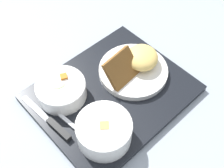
# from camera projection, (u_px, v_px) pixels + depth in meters

# --- Properties ---
(ground_plane) EXTENTS (4.00, 4.00, 0.00)m
(ground_plane) POSITION_uv_depth(u_px,v_px,m) (112.00, 95.00, 0.74)
(ground_plane) COLOR #99A3AD
(serving_tray) EXTENTS (0.41, 0.35, 0.02)m
(serving_tray) POSITION_uv_depth(u_px,v_px,m) (112.00, 93.00, 0.73)
(serving_tray) COLOR black
(serving_tray) RESTS_ON ground_plane
(bowl_salad) EXTENTS (0.12, 0.12, 0.05)m
(bowl_salad) POSITION_uv_depth(u_px,v_px,m) (61.00, 89.00, 0.70)
(bowl_salad) COLOR white
(bowl_salad) RESTS_ON serving_tray
(bowl_soup) EXTENTS (0.13, 0.13, 0.06)m
(bowl_soup) POSITION_uv_depth(u_px,v_px,m) (104.00, 130.00, 0.62)
(bowl_soup) COLOR white
(bowl_soup) RESTS_ON serving_tray
(plate_main) EXTENTS (0.19, 0.19, 0.08)m
(plate_main) POSITION_uv_depth(u_px,v_px,m) (135.00, 66.00, 0.75)
(plate_main) COLOR white
(plate_main) RESTS_ON serving_tray
(knife) EXTENTS (0.04, 0.18, 0.01)m
(knife) POSITION_uv_depth(u_px,v_px,m) (54.00, 125.00, 0.66)
(knife) COLOR silver
(knife) RESTS_ON serving_tray
(spoon) EXTENTS (0.05, 0.16, 0.01)m
(spoon) POSITION_uv_depth(u_px,v_px,m) (57.00, 112.00, 0.68)
(spoon) COLOR silver
(spoon) RESTS_ON serving_tray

